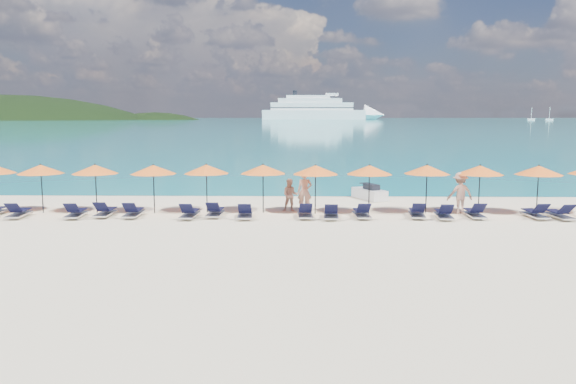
{
  "coord_description": "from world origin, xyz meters",
  "views": [
    {
      "loc": [
        0.52,
        -20.87,
        4.46
      ],
      "look_at": [
        0.0,
        3.0,
        1.2
      ],
      "focal_mm": 35.0,
      "sensor_mm": 36.0,
      "label": 1
    }
  ],
  "objects": [
    {
      "name": "ground",
      "position": [
        0.0,
        0.0,
        0.0
      ],
      "size": [
        1400.0,
        1400.0,
        0.0
      ],
      "primitive_type": "plane",
      "color": "beige"
    },
    {
      "name": "sea",
      "position": [
        0.0,
        660.0,
        0.01
      ],
      "size": [
        1600.0,
        1300.0,
        0.01
      ],
      "primitive_type": "cube",
      "color": "#1FA9B2",
      "rests_on": "ground"
    },
    {
      "name": "headland_main",
      "position": [
        -300.0,
        540.0,
        -38.0
      ],
      "size": [
        374.0,
        242.0,
        126.5
      ],
      "color": "black",
      "rests_on": "ground"
    },
    {
      "name": "headland_small",
      "position": [
        -150.0,
        560.0,
        -35.0
      ],
      "size": [
        162.0,
        126.0,
        85.5
      ],
      "color": "black",
      "rests_on": "ground"
    },
    {
      "name": "cruise_ship",
      "position": [
        27.04,
        605.62,
        9.82
      ],
      "size": [
        136.34,
        26.88,
        37.75
      ],
      "rotation": [
        0.0,
        0.0,
        0.04
      ],
      "color": "white",
      "rests_on": "ground"
    },
    {
      "name": "sailboat_near",
      "position": [
        222.39,
        487.3,
        1.22
      ],
      "size": [
        6.48,
        2.16,
        11.88
      ],
      "color": "white",
      "rests_on": "ground"
    },
    {
      "name": "sailboat_far",
      "position": [
        214.13,
        506.48,
        1.2
      ],
      "size": [
        6.4,
        2.13,
        11.73
      ],
      "color": "white",
      "rests_on": "ground"
    },
    {
      "name": "jetski",
      "position": [
        4.24,
        8.94,
        0.34
      ],
      "size": [
        1.77,
        2.47,
        0.83
      ],
      "rotation": [
        0.0,
        0.0,
        0.44
      ],
      "color": "silver",
      "rests_on": "ground"
    },
    {
      "name": "beachgoer_a",
      "position": [
        0.73,
        5.23,
        0.93
      ],
      "size": [
        0.7,
        0.48,
        1.87
      ],
      "primitive_type": "imported",
      "rotation": [
        0.0,
        0.0,
        -0.04
      ],
      "color": "tan",
      "rests_on": "ground"
    },
    {
      "name": "beachgoer_b",
      "position": [
        0.06,
        5.1,
        0.77
      ],
      "size": [
        0.76,
        0.46,
        1.54
      ],
      "primitive_type": "imported",
      "rotation": [
        0.0,
        0.0,
        -0.04
      ],
      "color": "tan",
      "rests_on": "ground"
    },
    {
      "name": "beachgoer_c",
      "position": [
        7.83,
        4.65,
        0.95
      ],
      "size": [
        1.31,
        0.78,
        1.9
      ],
      "primitive_type": "imported",
      "rotation": [
        0.0,
        0.0,
        3.33
      ],
      "color": "tan",
      "rests_on": "ground"
    },
    {
      "name": "umbrella_1",
      "position": [
        -11.38,
        4.48,
        2.02
      ],
      "size": [
        2.1,
        2.1,
        2.28
      ],
      "color": "black",
      "rests_on": "ground"
    },
    {
      "name": "umbrella_2",
      "position": [
        -8.88,
        4.52,
        2.02
      ],
      "size": [
        2.1,
        2.1,
        2.28
      ],
      "color": "black",
      "rests_on": "ground"
    },
    {
      "name": "umbrella_3",
      "position": [
        -6.18,
        4.44,
        2.02
      ],
      "size": [
        2.1,
        2.1,
        2.28
      ],
      "color": "black",
      "rests_on": "ground"
    },
    {
      "name": "umbrella_4",
      "position": [
        -3.79,
        4.7,
        2.02
      ],
      "size": [
        2.1,
        2.1,
        2.28
      ],
      "color": "black",
      "rests_on": "ground"
    },
    {
      "name": "umbrella_5",
      "position": [
        -1.19,
        4.71,
        2.02
      ],
      "size": [
        2.1,
        2.1,
        2.28
      ],
      "color": "black",
      "rests_on": "ground"
    },
    {
      "name": "umbrella_6",
      "position": [
        1.22,
        4.47,
        2.02
      ],
      "size": [
        2.1,
        2.1,
        2.28
      ],
      "color": "black",
      "rests_on": "ground"
    },
    {
      "name": "umbrella_7",
      "position": [
        3.67,
        4.53,
        2.02
      ],
      "size": [
        2.1,
        2.1,
        2.28
      ],
      "color": "black",
      "rests_on": "ground"
    },
    {
      "name": "umbrella_8",
      "position": [
        6.31,
        4.73,
        2.02
      ],
      "size": [
        2.1,
        2.1,
        2.28
      ],
      "color": "black",
      "rests_on": "ground"
    },
    {
      "name": "umbrella_9",
      "position": [
        8.66,
        4.56,
        2.02
      ],
      "size": [
        2.1,
        2.1,
        2.28
      ],
      "color": "black",
      "rests_on": "ground"
    },
    {
      "name": "umbrella_10",
      "position": [
        11.25,
        4.47,
        2.02
      ],
      "size": [
        2.1,
        2.1,
        2.28
      ],
      "color": "black",
      "rests_on": "ground"
    },
    {
      "name": "lounger_2",
      "position": [
        -11.87,
        3.18,
        0.24
      ],
      "size": [
        0.77,
        1.75,
        0.66
      ],
      "rotation": [
        0.0,
        0.0,
        0.09
      ],
      "color": "silver",
      "rests_on": "ground"
    },
    {
      "name": "lounger_3",
      "position": [
        -9.33,
        3.19,
        0.24
      ],
      "size": [
        0.75,
        1.74,
        0.66
      ],
      "rotation": [
        0.0,
        0.0,
        0.08
      ],
      "color": "silver",
      "rests_on": "ground"
    },
    {
      "name": "lounger_4",
      "position": [
        -8.14,
        3.52,
        0.24
      ],
      "size": [
        0.62,
        1.7,
        0.66
      ],
      "rotation": [
        0.0,
        0.0,
        -0.0
      ],
      "color": "silver",
      "rests_on": "ground"
    },
    {
      "name": "lounger_5",
      "position": [
        -6.84,
        3.38,
        0.24
      ],
      "size": [
        0.66,
        1.71,
        0.66
      ],
      "rotation": [
        0.0,
        0.0,
        0.02
      ],
      "color": "silver",
      "rests_on": "ground"
    },
    {
      "name": "lounger_6",
      "position": [
        -4.31,
        3.18,
        0.24
      ],
      "size": [
        0.68,
        1.72,
        0.66
      ],
      "rotation": [
        0.0,
        0.0,
        -0.04
      ],
      "color": "silver",
      "rests_on": "ground"
    },
    {
      "name": "lounger_7",
      "position": [
        -3.25,
        3.57,
        0.24
      ],
      "size": [
        0.66,
        1.71,
        0.66
      ],
      "rotation": [
        0.0,
        0.0,
        -0.02
      ],
      "color": "silver",
      "rests_on": "ground"
    },
    {
      "name": "lounger_8",
      "position": [
        -1.88,
        3.2,
        0.24
      ],
      "size": [
        0.72,
        1.74,
        0.66
      ],
      "rotation": [
        0.0,
        0.0,
        0.06
      ],
      "color": "silver",
      "rests_on": "ground"
    },
    {
      "name": "lounger_9",
      "position": [
        0.74,
        3.36,
        0.24
      ],
      "size": [
        0.69,
        1.72,
        0.66
      ],
      "rotation": [
        0.0,
        0.0,
        0.04
      ],
      "color": "silver",
      "rests_on": "ground"
    },
    {
      "name": "lounger_10",
      "position": [
        1.87,
        3.18,
        0.24
      ],
      "size": [
        0.71,
        1.73,
        0.66
      ],
      "rotation": [
        0.0,
        0.0,
        -0.05
      ],
      "color": "silver",
      "rests_on": "ground"
    },
    {
      "name": "lounger_11",
      "position": [
        3.23,
        3.41,
        0.24
      ],
      "size": [
        0.71,
        1.73,
        0.66
      ],
      "rotation": [
        0.0,
        0.0,
        0.06
      ],
      "color": "silver",
      "rests_on": "ground"
    },
    {
      "name": "lounger_12",
      "position": [
        5.66,
        3.51,
        0.24
      ],
      "size": [
        0.77,
        1.75,
        0.66
      ],
      "rotation": [
        0.0,
        0.0,
        -0.09
      ],
      "color": "silver",
      "rests_on": "ground"
    },
    {
      "name": "lounger_13",
      "position": [
        6.76,
        3.24,
        0.24
      ],
      "size": [
        0.73,
        1.74,
        0.66
      ],
      "rotation": [
        0.0,
        0.0,
        -0.07
      ],
      "color": "silver",
      "rests_on": "ground"
    },
    {
      "name": "lounger_14",
      "position": [
        8.18,
        3.54,
        0.24
      ],
      "size": [
        0.62,
        1.7,
        0.66
      ],
      "rotation": [
        0.0,
        0.0,
        0.0
      ],
      "color": "silver",
      "rests_on": "ground"
    },
    {
      "name": "lounger_15",
      "position": [
        10.8,
        3.5,
        0.24
      ],
      "size": [
        0.72,
        1.73,
        0.66
      ],
      "rotation": [
        0.0,
        0.0,
        0.06
      ],
      "color": "silver",
      "rests_on": "ground"
    },
    {
      "name": "lounger_16",
      "position": [
        11.78,
        3.33,
        0.24
      ],
      "size": [
        0.78,
        1.75,
        0.66
      ],
      "rotation": [
        0.0,
        0.0,
        0.09
      ],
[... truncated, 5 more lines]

